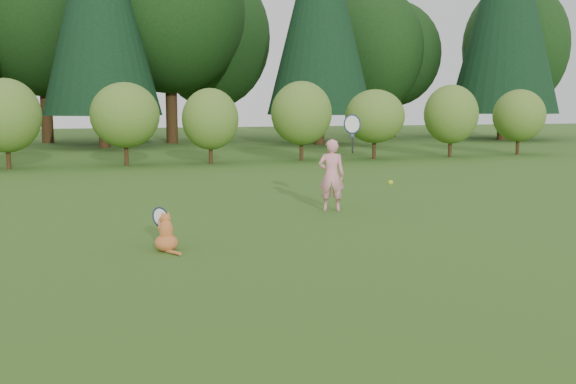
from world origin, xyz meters
name	(u,v)px	position (x,y,z in m)	size (l,w,h in m)	color
ground	(292,252)	(0.00, 0.00, 0.00)	(100.00, 100.00, 0.00)	#2C5718
shrub_row	(170,122)	(0.00, 13.00, 1.40)	(28.00, 3.00, 2.80)	#4C7725
child	(332,173)	(1.75, 3.04, 0.70)	(0.79, 0.54, 1.99)	pink
cat	(166,231)	(-1.58, 0.60, 0.27)	(0.39, 0.77, 0.70)	#C55F26
tennis_ball	(391,182)	(1.40, -0.07, 0.90)	(0.07, 0.07, 0.07)	#C7CB17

